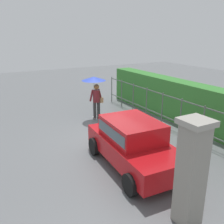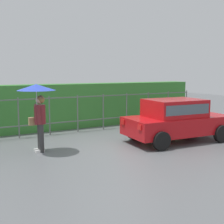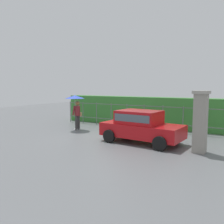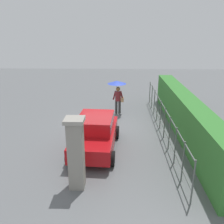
{
  "view_description": "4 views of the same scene",
  "coord_description": "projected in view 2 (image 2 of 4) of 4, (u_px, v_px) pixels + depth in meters",
  "views": [
    {
      "loc": [
        8.05,
        -4.29,
        4.02
      ],
      "look_at": [
        0.01,
        0.2,
        1.07
      ],
      "focal_mm": 39.9,
      "sensor_mm": 36.0,
      "label": 1
    },
    {
      "loc": [
        -4.76,
        -8.16,
        2.43
      ],
      "look_at": [
        0.03,
        0.41,
        1.1
      ],
      "focal_mm": 47.85,
      "sensor_mm": 36.0,
      "label": 2
    },
    {
      "loc": [
        6.67,
        -10.12,
        2.58
      ],
      "look_at": [
        0.25,
        0.4,
        1.24
      ],
      "focal_mm": 37.85,
      "sensor_mm": 36.0,
      "label": 3
    },
    {
      "loc": [
        11.58,
        0.71,
        4.95
      ],
      "look_at": [
        0.23,
        0.37,
        1.02
      ],
      "focal_mm": 38.39,
      "sensor_mm": 36.0,
      "label": 4
    }
  ],
  "objects": [
    {
      "name": "hedge_row",
      "position": [
        80.0,
        105.0,
        13.19
      ],
      "size": [
        11.45,
        0.9,
        1.9
      ],
      "primitive_type": "cube",
      "color": "#387F33",
      "rests_on": "ground"
    },
    {
      "name": "pedestrian",
      "position": [
        38.0,
        100.0,
        8.86
      ],
      "size": [
        1.13,
        1.13,
        2.06
      ],
      "rotation": [
        0.0,
        0.0,
        3.09
      ],
      "color": "#333333",
      "rests_on": "ground"
    },
    {
      "name": "fence_section",
      "position": [
        91.0,
        111.0,
        12.27
      ],
      "size": [
        10.5,
        0.05,
        1.5
      ],
      "color": "#59605B",
      "rests_on": "ground"
    },
    {
      "name": "car",
      "position": [
        176.0,
        118.0,
        10.41
      ],
      "size": [
        3.82,
        2.05,
        1.48
      ],
      "rotation": [
        0.0,
        0.0,
        -0.06
      ],
      "color": "#B71116",
      "rests_on": "ground"
    },
    {
      "name": "ground_plane",
      "position": [
        117.0,
        147.0,
        9.69
      ],
      "size": [
        40.0,
        40.0,
        0.0
      ],
      "primitive_type": "plane",
      "color": "slate"
    }
  ]
}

